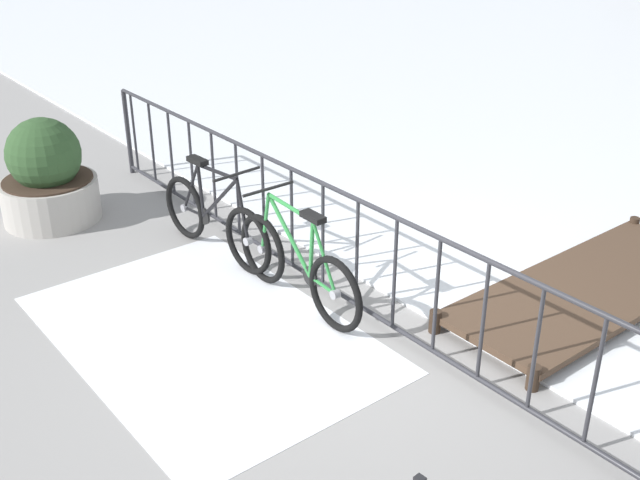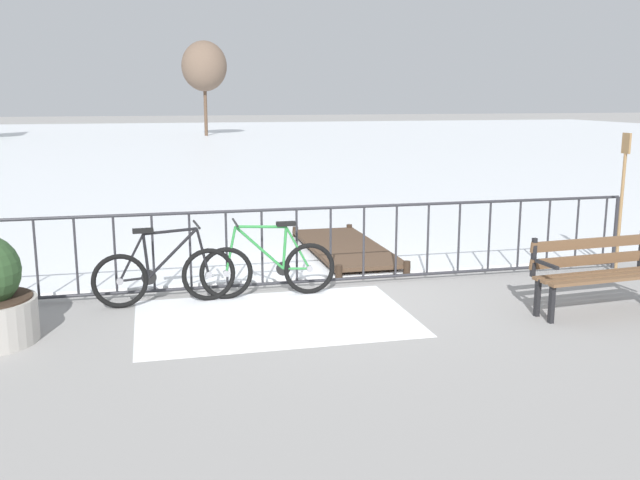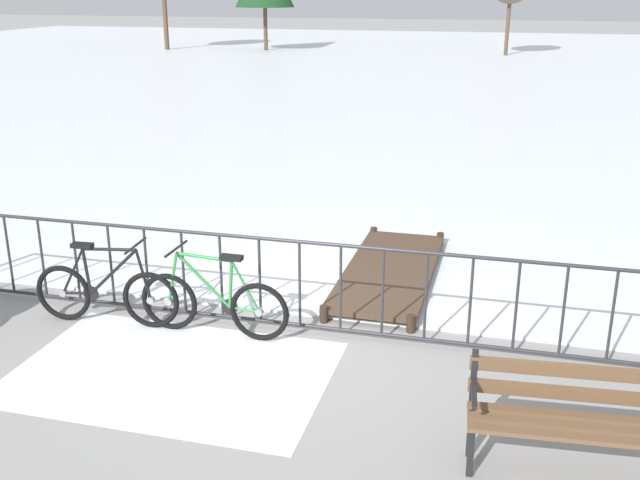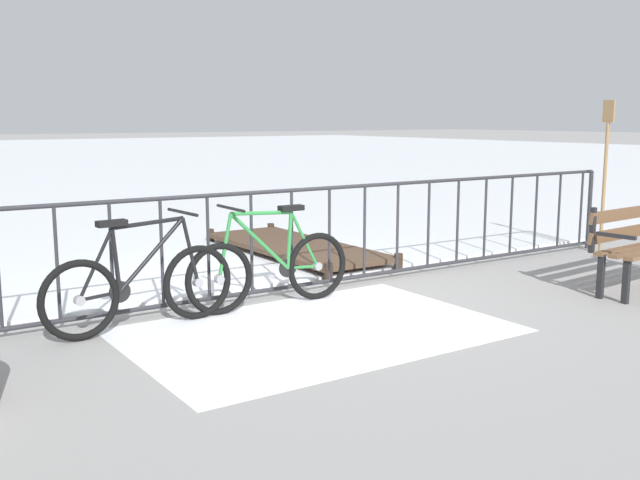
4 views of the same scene
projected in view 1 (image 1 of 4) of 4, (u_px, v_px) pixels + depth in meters
ground_plane at (373, 322)px, 6.53m from camera, size 160.00×160.00×0.00m
snow_patch at (205, 333)px, 6.37m from camera, size 3.09×2.08×0.01m
railing_fence at (375, 264)px, 6.28m from camera, size 9.06×0.06×1.07m
bicycle_near_railing at (215, 220)px, 7.52m from camera, size 1.71×0.52×0.97m
bicycle_second at (297, 266)px, 6.65m from camera, size 1.71×0.52×0.97m
planter_with_shrub at (47, 178)px, 8.21m from camera, size 1.03×1.03×1.13m
wooden_dock at (592, 287)px, 6.83m from camera, size 1.10×3.06×0.20m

